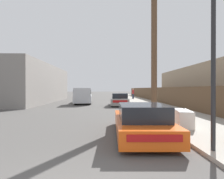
% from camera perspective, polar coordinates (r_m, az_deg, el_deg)
% --- Properties ---
extents(sidewalk_curb, '(4.20, 63.00, 0.12)m').
position_cam_1_polar(sidewalk_curb, '(25.68, 8.68, -3.64)').
color(sidewalk_curb, '#9E998E').
rests_on(sidewalk_curb, ground).
extents(discarded_fridge, '(0.89, 1.65, 0.75)m').
position_cam_1_polar(discarded_fridge, '(8.54, 22.09, -8.64)').
color(discarded_fridge, silver).
rests_on(discarded_fridge, sidewalk_curb).
extents(parked_sports_car_red, '(2.01, 4.57, 1.23)m').
position_cam_1_polar(parked_sports_car_red, '(6.86, 9.41, -10.13)').
color(parked_sports_car_red, '#E05114').
rests_on(parked_sports_car_red, ground).
extents(car_parked_mid, '(2.17, 4.60, 1.32)m').
position_cam_1_polar(car_parked_mid, '(18.87, 2.67, -3.34)').
color(car_parked_mid, gray).
rests_on(car_parked_mid, ground).
extents(pickup_truck, '(2.43, 5.99, 1.88)m').
position_cam_1_polar(pickup_truck, '(21.24, -9.42, -2.08)').
color(pickup_truck, silver).
rests_on(pickup_truck, ground).
extents(utility_pole, '(1.80, 0.39, 8.58)m').
position_cam_1_polar(utility_pole, '(12.18, 13.59, 12.94)').
color(utility_pole, brown).
rests_on(utility_pole, sidewalk_curb).
extents(street_lamp, '(0.26, 0.26, 4.59)m').
position_cam_1_polar(street_lamp, '(5.57, 30.19, 10.46)').
color(street_lamp, '#232326').
rests_on(street_lamp, sidewalk_curb).
extents(wooden_fence, '(0.08, 42.46, 1.85)m').
position_cam_1_polar(wooden_fence, '(25.42, 13.28, -1.47)').
color(wooden_fence, brown).
rests_on(wooden_fence, sidewalk_curb).
extents(building_left_block, '(7.00, 16.31, 4.88)m').
position_cam_1_polar(building_left_block, '(25.81, -25.96, 1.64)').
color(building_left_block, gray).
rests_on(building_left_block, ground).
extents(building_right_house, '(6.00, 14.39, 4.18)m').
position_cam_1_polar(building_right_house, '(22.77, 28.74, 0.94)').
color(building_right_house, gray).
rests_on(building_right_house, ground).
extents(pedestrian, '(0.34, 0.34, 1.74)m').
position_cam_1_polar(pedestrian, '(29.48, 6.89, -1.28)').
color(pedestrian, '#282D42').
rests_on(pedestrian, sidewalk_curb).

